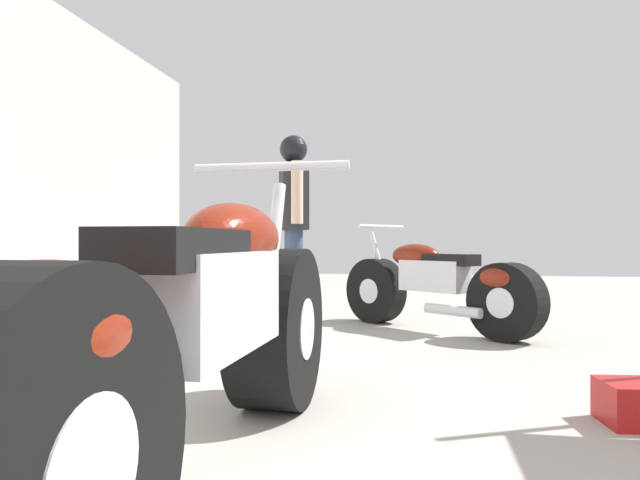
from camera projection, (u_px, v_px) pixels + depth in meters
name	position (u px, v px, depth m)	size (l,w,h in m)	color
ground_plane	(322.00, 353.00, 3.60)	(17.52, 17.52, 0.00)	#A8A399
motorcycle_maroon_cruiser	(200.00, 341.00, 1.64)	(0.66, 2.22, 1.04)	black
motorcycle_black_naked	(438.00, 286.00, 4.48)	(1.53, 1.29, 0.85)	black
mechanic_in_blue	(294.00, 207.00, 5.49)	(0.38, 0.68, 1.73)	#384766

